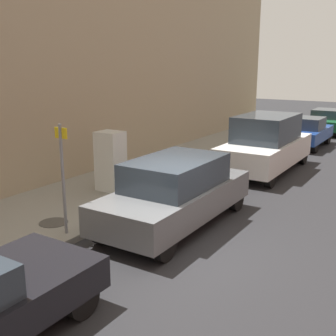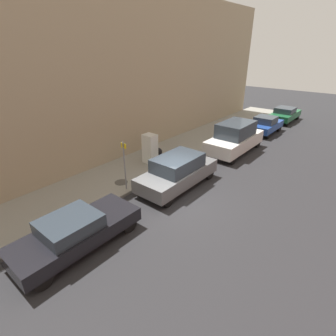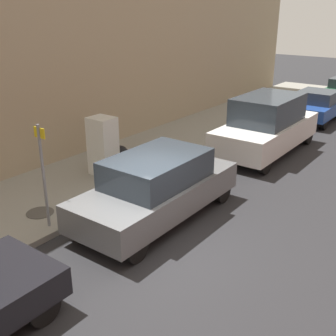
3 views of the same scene
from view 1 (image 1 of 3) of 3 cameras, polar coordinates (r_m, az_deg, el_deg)
The scene contains 11 objects.
ground_plane at distance 9.62m, azimuth 1.35°, elevation -10.33°, with size 80.00×80.00×0.00m, color #28282B.
sidewalk_slab at distance 11.91m, azimuth -14.93°, elevation -5.54°, with size 3.75×44.00×0.15m, color gray.
discarded_refrigerator at distance 12.97m, azimuth -7.78°, elevation 0.95°, with size 0.77×0.68×1.82m.
manhole_cover at distance 10.79m, azimuth -15.23°, elevation -7.14°, with size 0.70×0.70×0.02m, color #47443F.
street_sign_post at distance 9.67m, azimuth -14.06°, elevation -0.74°, with size 0.36×0.07×2.53m.
fire_hydrant at distance 18.10m, azimuth 8.72°, elevation 2.86°, with size 0.22×0.22×0.72m.
trash_bag at distance 14.21m, azimuth -5.86°, elevation -0.50°, with size 0.55×0.55×0.55m, color black.
parked_suv_gray at distance 10.43m, azimuth 1.06°, elevation -3.22°, with size 1.93×4.80×1.72m.
parked_van_white at distance 16.12m, azimuth 13.12°, elevation 3.20°, with size 2.04×5.13×2.13m.
parked_hatchback_blue at distance 21.59m, azimuth 18.18°, elevation 4.71°, with size 1.77×3.85×1.46m.
parked_sedan_green at distance 26.51m, azimuth 20.96°, elevation 6.02°, with size 1.87×4.36×1.39m.
Camera 1 is at (4.50, -7.53, 3.95)m, focal length 45.00 mm.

